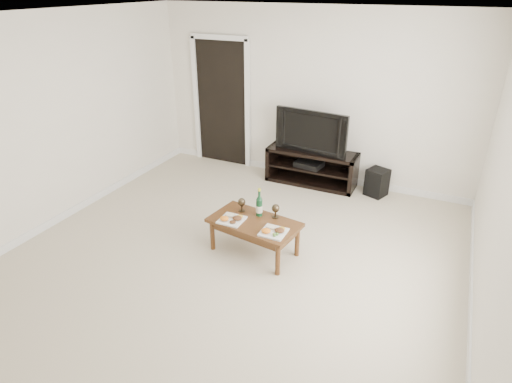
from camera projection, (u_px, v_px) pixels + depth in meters
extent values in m
plane|color=#BCB097|center=(227.00, 266.00, 4.81)|extent=(5.50, 5.50, 0.00)
cube|color=white|center=(312.00, 97.00, 6.48)|extent=(5.00, 0.04, 2.60)
cube|color=white|center=(217.00, 15.00, 3.65)|extent=(5.00, 5.50, 0.04)
cube|color=black|center=(222.00, 104.00, 7.17)|extent=(0.90, 0.02, 2.05)
cube|color=black|center=(311.00, 167.00, 6.66)|extent=(1.39, 0.45, 0.55)
imported|color=black|center=(314.00, 130.00, 6.39)|extent=(1.14, 0.27, 0.65)
cube|color=black|center=(309.00, 164.00, 6.64)|extent=(0.44, 0.36, 0.08)
cube|color=black|center=(377.00, 182.00, 6.32)|extent=(0.35, 0.35, 0.41)
cube|color=#563117|center=(254.00, 237.00, 4.97)|extent=(1.09, 0.70, 0.42)
cube|color=white|center=(232.00, 218.00, 4.87)|extent=(0.27, 0.27, 0.07)
cube|color=white|center=(274.00, 230.00, 4.63)|extent=(0.27, 0.27, 0.07)
cylinder|color=#103A1E|center=(259.00, 202.00, 4.92)|extent=(0.07, 0.07, 0.35)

